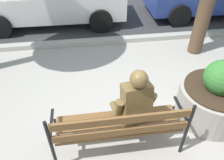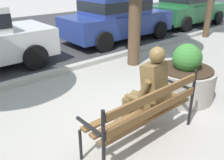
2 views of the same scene
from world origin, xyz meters
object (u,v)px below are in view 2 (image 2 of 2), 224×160
Objects in this scene: bronze_statue_seated at (145,92)px; parked_car_blue at (117,17)px; park_bench at (146,110)px; concrete_planter at (184,79)px; parked_car_green at (188,7)px.

parked_car_blue reaches higher than bronze_statue_seated.
concrete_planter is at bearing 15.80° from park_bench.
parked_car_blue is at bearing 51.83° from park_bench.
parked_car_green is (7.92, 4.47, 0.17)m from bronze_statue_seated.
bronze_statue_seated reaches higher than concrete_planter.
parked_car_blue reaches higher than concrete_planter.
parked_car_blue is at bearing 64.04° from concrete_planter.
park_bench is 1.32× the size of bronze_statue_seated.
park_bench is at bearing -150.07° from parked_car_green.
park_bench is 1.60× the size of concrete_planter.
park_bench is 0.44× the size of parked_car_green.
parked_car_green is at bearing 29.43° from bronze_statue_seated.
parked_car_green reaches higher than park_bench.
concrete_planter is at bearing -115.96° from parked_car_blue.
bronze_statue_seated is at bearing -170.11° from concrete_planter.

